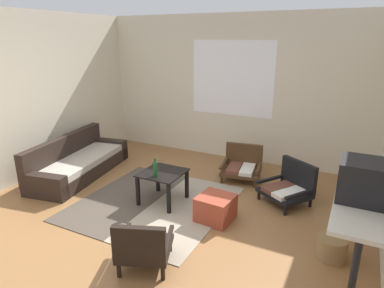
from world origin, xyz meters
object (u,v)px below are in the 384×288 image
object	(u,v)px
armchair_by_window	(242,165)
armchair_corner	(289,186)
wicker_basket	(332,248)
console_shelf	(361,205)
glass_bottle	(155,169)
clay_vase	(365,175)
armchair_striped_foreground	(143,246)
coffee_table	(163,178)
crt_television	(365,181)
ottoman_orange	(216,208)
couch	(78,163)

from	to	relation	value
armchair_by_window	armchair_corner	size ratio (longest dim) A/B	0.85
armchair_by_window	wicker_basket	bearing A→B (deg)	-46.00
console_shelf	glass_bottle	size ratio (longest dim) A/B	5.88
armchair_corner	glass_bottle	bearing A→B (deg)	-148.41
armchair_by_window	wicker_basket	xyz separation A→B (m)	(1.56, -1.62, -0.12)
clay_vase	glass_bottle	bearing A→B (deg)	179.90
clay_vase	armchair_striped_foreground	bearing A→B (deg)	-148.31
coffee_table	armchair_corner	distance (m)	1.82
armchair_striped_foreground	armchair_corner	distance (m)	2.40
armchair_striped_foreground	clay_vase	size ratio (longest dim) A/B	2.13
console_shelf	wicker_basket	distance (m)	0.67
console_shelf	crt_television	size ratio (longest dim) A/B	3.36
crt_television	glass_bottle	distance (m)	2.56
coffee_table	crt_television	xyz separation A→B (m)	(2.49, -0.47, 0.65)
ottoman_orange	wicker_basket	world-z (taller)	ottoman_orange
couch	clay_vase	bearing A→B (deg)	-4.96
armchair_corner	armchair_striped_foreground	bearing A→B (deg)	-115.06
glass_bottle	ottoman_orange	bearing A→B (deg)	3.19
crt_television	couch	bearing A→B (deg)	171.12
armchair_by_window	glass_bottle	size ratio (longest dim) A/B	2.69
coffee_table	console_shelf	world-z (taller)	console_shelf
armchair_corner	crt_television	bearing A→B (deg)	-56.01
ottoman_orange	clay_vase	xyz separation A→B (m)	(1.62, -0.05, 0.79)
clay_vase	wicker_basket	world-z (taller)	clay_vase
couch	armchair_by_window	world-z (taller)	couch
couch	armchair_corner	xyz separation A→B (m)	(3.46, 0.62, 0.04)
wicker_basket	armchair_corner	bearing A→B (deg)	121.44
ottoman_orange	crt_television	world-z (taller)	crt_television
clay_vase	ottoman_orange	bearing A→B (deg)	178.13
clay_vase	armchair_corner	bearing A→B (deg)	131.35
couch	glass_bottle	xyz separation A→B (m)	(1.84, -0.37, 0.36)
armchair_by_window	armchair_corner	bearing A→B (deg)	-29.78
armchair_corner	crt_television	xyz separation A→B (m)	(0.88, -1.30, 0.77)
armchair_striped_foreground	armchair_corner	xyz separation A→B (m)	(1.02, 2.17, -0.02)
coffee_table	clay_vase	bearing A→B (deg)	-3.95
console_shelf	glass_bottle	world-z (taller)	console_shelf
armchair_corner	wicker_basket	bearing A→B (deg)	-58.56
coffee_table	ottoman_orange	size ratio (longest dim) A/B	1.38
armchair_by_window	clay_vase	xyz separation A→B (m)	(1.76, -1.51, 0.72)
coffee_table	armchair_by_window	bearing A→B (deg)	61.26
armchair_by_window	clay_vase	distance (m)	2.43
armchair_corner	wicker_basket	world-z (taller)	armchair_corner
armchair_striped_foreground	armchair_corner	size ratio (longest dim) A/B	0.84
console_shelf	glass_bottle	xyz separation A→B (m)	(-2.50, 0.26, -0.17)
ottoman_orange	clay_vase	distance (m)	1.81
armchair_striped_foreground	coffee_table	bearing A→B (deg)	114.03
armchair_by_window	coffee_table	bearing A→B (deg)	-118.74
armchair_striped_foreground	console_shelf	distance (m)	2.16
armchair_by_window	couch	bearing A→B (deg)	-156.32
armchair_corner	crt_television	world-z (taller)	crt_television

